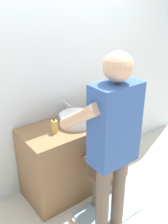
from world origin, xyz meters
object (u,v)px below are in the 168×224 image
object	(u,v)px
soap_bottle	(55,126)
child_toddler	(99,165)
toothbrush_cup	(100,112)
adult_parent	(113,136)

from	to	relation	value
soap_bottle	child_toddler	bearing A→B (deg)	-52.27
toothbrush_cup	child_toddler	bearing A→B (deg)	-130.19
child_toddler	adult_parent	size ratio (longest dim) A/B	0.50
child_toddler	adult_parent	bearing A→B (deg)	-112.65
toothbrush_cup	child_toddler	world-z (taller)	toothbrush_cup
soap_bottle	adult_parent	bearing A→B (deg)	-76.09
toothbrush_cup	child_toddler	xyz separation A→B (m)	(-0.32, -0.37, -0.36)
toothbrush_cup	child_toddler	distance (m)	0.61
soap_bottle	adult_parent	xyz separation A→B (m)	(0.16, -0.65, 0.14)
child_toddler	adult_parent	xyz separation A→B (m)	(-0.12, -0.29, 0.51)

